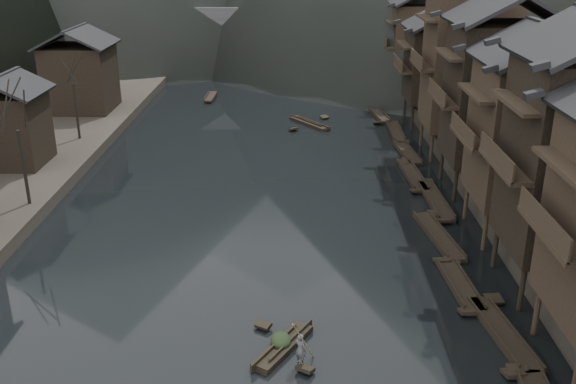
{
  "coord_description": "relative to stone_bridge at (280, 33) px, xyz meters",
  "views": [
    {
      "loc": [
        2.46,
        -25.53,
        18.1
      ],
      "look_at": [
        1.95,
        13.95,
        2.5
      ],
      "focal_mm": 40.0,
      "sensor_mm": 36.0,
      "label": 1
    }
  ],
  "objects": [
    {
      "name": "water",
      "position": [
        0.0,
        -72.0,
        -5.11
      ],
      "size": [
        300.0,
        300.0,
        0.0
      ],
      "primitive_type": "plane",
      "color": "black",
      "rests_on": "ground"
    },
    {
      "name": "stilt_houses",
      "position": [
        17.28,
        -52.83,
        3.79
      ],
      "size": [
        9.0,
        67.6,
        16.99
      ],
      "color": "black",
      "rests_on": "ground"
    },
    {
      "name": "moored_sampans",
      "position": [
        12.19,
        -53.19,
        -4.91
      ],
      "size": [
        3.1,
        55.59,
        0.47
      ],
      "color": "black",
      "rests_on": "water"
    },
    {
      "name": "midriver_boats",
      "position": [
        -1.42,
        -27.29,
        -4.91
      ],
      "size": [
        14.58,
        17.11,
        0.45
      ],
      "color": "black",
      "rests_on": "water"
    },
    {
      "name": "stone_bridge",
      "position": [
        0.0,
        0.0,
        0.0
      ],
      "size": [
        40.0,
        6.0,
        9.0
      ],
      "color": "#4C4C4F",
      "rests_on": "ground"
    },
    {
      "name": "hero_sampan",
      "position": [
        1.9,
        -72.05,
        -4.91
      ],
      "size": [
        2.98,
        4.31,
        0.43
      ],
      "color": "black",
      "rests_on": "water"
    },
    {
      "name": "cargo_heap",
      "position": [
        1.79,
        -71.86,
        -4.38
      ],
      "size": [
        1.0,
        1.31,
        0.6
      ],
      "primitive_type": "ellipsoid",
      "color": "black",
      "rests_on": "hero_sampan"
    },
    {
      "name": "boatman",
      "position": [
        2.71,
        -73.42,
        -3.89
      ],
      "size": [
        0.69,
        0.65,
        1.58
      ],
      "primitive_type": "imported",
      "rotation": [
        0.0,
        0.0,
        2.49
      ],
      "color": "#545356",
      "rests_on": "hero_sampan"
    },
    {
      "name": "bamboo_pole",
      "position": [
        2.91,
        -73.42,
        -1.36
      ],
      "size": [
        1.17,
        2.25,
        3.47
      ],
      "primitive_type": "cylinder",
      "rotation": [
        0.62,
        0.0,
        -0.47
      ],
      "color": "#8C7A51",
      "rests_on": "boatman"
    }
  ]
}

